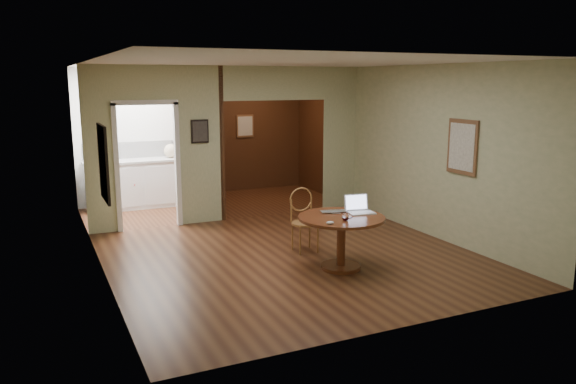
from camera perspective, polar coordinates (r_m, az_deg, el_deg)
name	(u,v)px	position (r m, az deg, el deg)	size (l,w,h in m)	color
floor	(294,258)	(7.94, 0.61, -6.71)	(5.00, 5.00, 0.00)	#412012
room_shell	(198,146)	(10.37, -9.14, 4.68)	(5.20, 7.50, 5.00)	white
dining_table	(341,230)	(7.40, 5.44, -3.87)	(1.14, 1.14, 0.71)	maroon
chair	(303,216)	(8.16, 1.58, -2.46)	(0.41, 0.41, 0.92)	#A6613B
open_laptop	(359,208)	(7.59, 7.22, -1.60)	(0.37, 0.34, 0.24)	silver
closed_laptop	(335,213)	(7.50, 4.76, -2.09)	(0.35, 0.22, 0.03)	#B9B9BE
mouse	(330,223)	(6.94, 4.30, -3.13)	(0.10, 0.05, 0.04)	silver
wine_glass	(345,217)	(7.14, 5.85, -2.49)	(0.09, 0.09, 0.10)	white
pen	(350,218)	(7.25, 6.27, -2.67)	(0.01, 0.01, 0.14)	#0C1554
kitchen_cabinet	(140,183)	(11.36, -14.81, 0.86)	(2.06, 0.60, 0.94)	white
grocery_bag	(171,151)	(11.39, -11.83, 4.11)	(0.27, 0.23, 0.27)	beige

